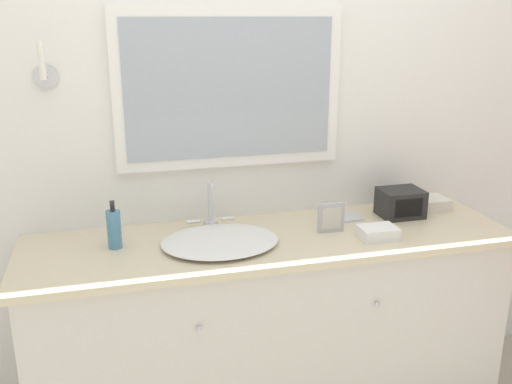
# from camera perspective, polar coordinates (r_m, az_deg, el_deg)

# --- Properties ---
(wall_back) EXTENTS (8.00, 0.18, 2.55)m
(wall_back) POSITION_cam_1_polar(r_m,az_deg,el_deg) (2.53, -0.43, 6.76)
(wall_back) COLOR white
(wall_back) RESTS_ON ground_plane
(vanity_counter) EXTENTS (2.02, 0.58, 0.87)m
(vanity_counter) POSITION_cam_1_polar(r_m,az_deg,el_deg) (2.55, 1.48, -13.57)
(vanity_counter) COLOR beige
(vanity_counter) RESTS_ON ground_plane
(sink_basin) EXTENTS (0.47, 0.43, 0.21)m
(sink_basin) POSITION_cam_1_polar(r_m,az_deg,el_deg) (2.28, -3.64, -4.79)
(sink_basin) COLOR white
(sink_basin) RESTS_ON vanity_counter
(soap_bottle) EXTENTS (0.06, 0.06, 0.19)m
(soap_bottle) POSITION_cam_1_polar(r_m,az_deg,el_deg) (2.29, -14.01, -3.56)
(soap_bottle) COLOR teal
(soap_bottle) RESTS_ON vanity_counter
(appliance_box) EXTENTS (0.19, 0.15, 0.13)m
(appliance_box) POSITION_cam_1_polar(r_m,az_deg,el_deg) (2.65, 14.26, -1.06)
(appliance_box) COLOR black
(appliance_box) RESTS_ON vanity_counter
(picture_frame) EXTENTS (0.12, 0.01, 0.13)m
(picture_frame) POSITION_cam_1_polar(r_m,az_deg,el_deg) (2.40, 7.51, -2.57)
(picture_frame) COLOR #B2B2B7
(picture_frame) RESTS_ON vanity_counter
(hand_towel_near_sink) EXTENTS (0.15, 0.11, 0.05)m
(hand_towel_near_sink) POSITION_cam_1_polar(r_m,az_deg,el_deg) (2.39, 12.08, -3.99)
(hand_towel_near_sink) COLOR white
(hand_towel_near_sink) RESTS_ON vanity_counter
(hand_towel_far_corner) EXTENTS (0.15, 0.13, 0.05)m
(hand_towel_far_corner) POSITION_cam_1_polar(r_m,az_deg,el_deg) (2.80, 17.13, -1.10)
(hand_towel_far_corner) COLOR silver
(hand_towel_far_corner) RESTS_ON vanity_counter
(metal_tray) EXTENTS (0.17, 0.11, 0.01)m
(metal_tray) POSITION_cam_1_polar(r_m,az_deg,el_deg) (2.58, 8.48, -2.55)
(metal_tray) COLOR silver
(metal_tray) RESTS_ON vanity_counter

